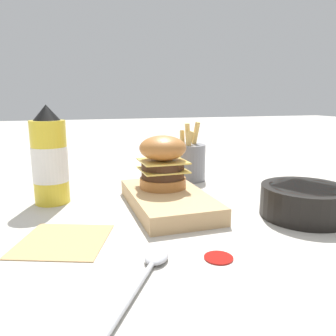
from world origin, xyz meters
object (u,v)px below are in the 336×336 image
(serving_board, at_px, (168,200))
(ketchup_bottle, at_px, (50,160))
(side_bowl, at_px, (305,201))
(fries_basket, at_px, (187,161))
(spoon, at_px, (151,266))
(burger, at_px, (163,161))

(serving_board, xyz_separation_m, ketchup_bottle, (-0.11, -0.22, 0.08))
(serving_board, relative_size, side_bowl, 1.64)
(ketchup_bottle, distance_m, fries_basket, 0.36)
(serving_board, bearing_deg, spoon, -22.93)
(spoon, bearing_deg, side_bowl, -39.19)
(ketchup_bottle, height_order, side_bowl, ketchup_bottle)
(serving_board, height_order, burger, burger)
(spoon, bearing_deg, burger, 12.93)
(burger, relative_size, fries_basket, 0.70)
(burger, xyz_separation_m, fries_basket, (-0.17, 0.12, -0.04))
(ketchup_bottle, distance_m, spoon, 0.37)
(ketchup_bottle, bearing_deg, side_bowl, 62.47)
(fries_basket, height_order, side_bowl, fries_basket)
(burger, height_order, ketchup_bottle, ketchup_bottle)
(burger, height_order, side_bowl, burger)
(side_bowl, height_order, spoon, side_bowl)
(burger, bearing_deg, ketchup_bottle, -106.84)
(burger, bearing_deg, side_bowl, 53.52)
(ketchup_bottle, height_order, spoon, ketchup_bottle)
(serving_board, bearing_deg, side_bowl, 60.86)
(fries_basket, bearing_deg, burger, -35.67)
(burger, xyz_separation_m, ketchup_bottle, (-0.07, -0.22, 0.00))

